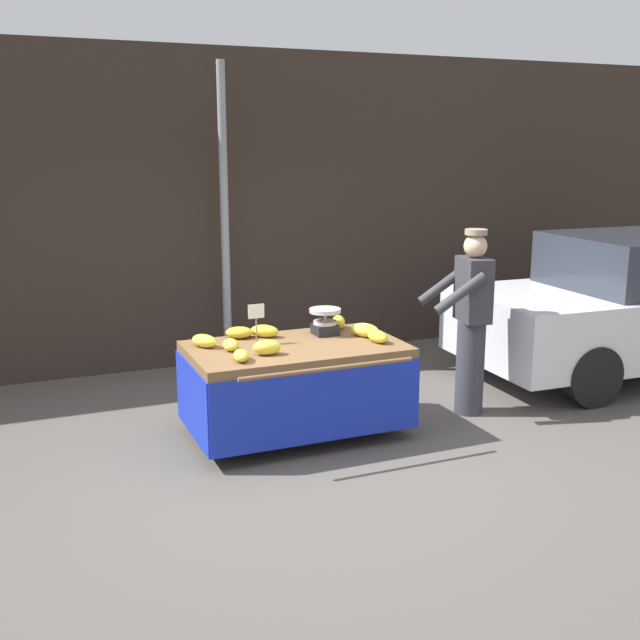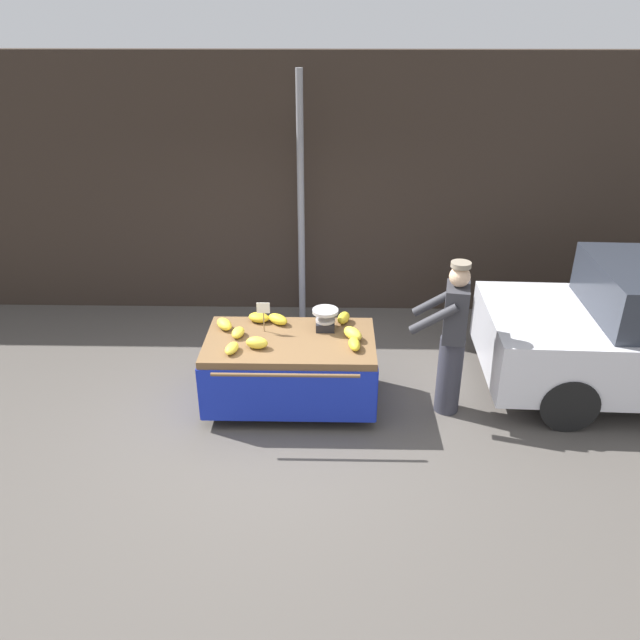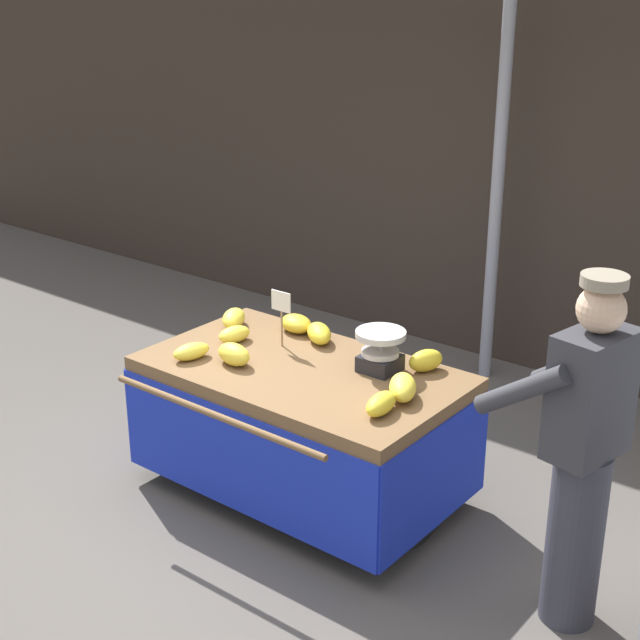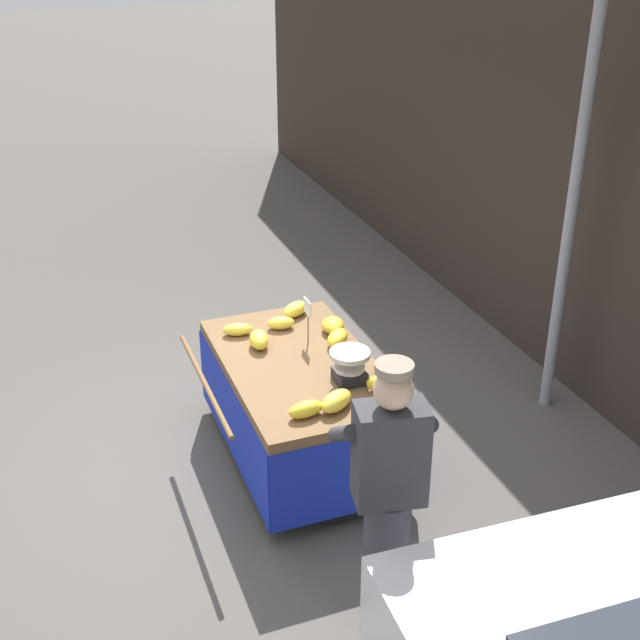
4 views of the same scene
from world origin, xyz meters
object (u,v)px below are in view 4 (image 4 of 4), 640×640
object	(u,v)px
banana_bunch_3	(338,338)
banana_bunch_8	(336,401)
banana_cart	(300,388)
banana_bunch_7	(333,325)
banana_bunch_4	(238,329)
banana_bunch_6	(382,384)
banana_bunch_0	(281,323)
price_sign	(308,311)
banana_bunch_2	(306,409)
banana_bunch_1	(296,309)
weighing_scale	(350,367)
banana_bunch_5	(259,340)
vendor_person	(388,498)
street_pole	(571,216)

from	to	relation	value
banana_bunch_3	banana_bunch_8	size ratio (longest dim) A/B	0.94
banana_cart	banana_bunch_7	bearing A→B (deg)	132.67
banana_bunch_4	banana_bunch_6	distance (m)	1.33
banana_bunch_0	banana_bunch_3	size ratio (longest dim) A/B	0.82
price_sign	banana_bunch_2	size ratio (longest dim) A/B	1.41
banana_bunch_1	banana_bunch_7	bearing A→B (deg)	26.67
banana_bunch_6	banana_bunch_7	xyz separation A→B (m)	(-0.94, 0.01, -0.01)
weighing_scale	banana_bunch_5	world-z (taller)	weighing_scale
weighing_scale	banana_bunch_8	bearing A→B (deg)	-36.29
banana_bunch_0	vendor_person	bearing A→B (deg)	-3.20
banana_bunch_4	banana_bunch_8	size ratio (longest dim) A/B	0.84
banana_bunch_0	banana_bunch_8	bearing A→B (deg)	-1.02
banana_cart	banana_bunch_8	size ratio (longest dim) A/B	6.71
banana_cart	banana_bunch_5	bearing A→B (deg)	-147.94
street_pole	banana_bunch_2	size ratio (longest dim) A/B	13.67
vendor_person	banana_bunch_7	bearing A→B (deg)	166.72
vendor_person	banana_bunch_4	bearing A→B (deg)	-174.53
price_sign	vendor_person	world-z (taller)	vendor_person
weighing_scale	banana_bunch_2	xyz separation A→B (m)	(0.30, -0.43, -0.07)
price_sign	banana_bunch_7	size ratio (longest dim) A/B	1.44
banana_bunch_5	banana_bunch_6	distance (m)	1.07
banana_bunch_4	banana_bunch_8	bearing A→B (deg)	14.53
banana_bunch_1	banana_bunch_2	size ratio (longest dim) A/B	1.03
price_sign	banana_bunch_0	size ratio (longest dim) A/B	1.62
vendor_person	banana_bunch_6	bearing A→B (deg)	157.04
weighing_scale	banana_bunch_1	distance (m)	1.10
banana_bunch_3	banana_bunch_6	xyz separation A→B (m)	(0.72, 0.03, 0.01)
price_sign	banana_bunch_3	distance (m)	0.30
banana_cart	banana_bunch_0	distance (m)	0.61
banana_bunch_4	weighing_scale	bearing A→B (deg)	29.55
banana_bunch_5	banana_bunch_1	bearing A→B (deg)	133.38
banana_bunch_3	banana_bunch_0	bearing A→B (deg)	-141.89
banana_bunch_2	banana_bunch_8	size ratio (longest dim) A/B	0.89
banana_bunch_1	banana_bunch_7	size ratio (longest dim) A/B	1.05
banana_bunch_2	banana_bunch_7	size ratio (longest dim) A/B	1.02
street_pole	banana_bunch_4	bearing A→B (deg)	-103.52
street_pole	banana_bunch_0	distance (m)	2.33
banana_bunch_6	banana_bunch_0	bearing A→B (deg)	-162.85
weighing_scale	banana_bunch_5	distance (m)	0.82
banana_bunch_5	banana_bunch_2	bearing A→B (deg)	0.62
banana_bunch_4	banana_bunch_0	bearing A→B (deg)	87.33
street_pole	banana_bunch_4	distance (m)	2.65
weighing_scale	vendor_person	size ratio (longest dim) A/B	0.16
weighing_scale	banana_bunch_5	xyz separation A→B (m)	(-0.69, -0.44, -0.06)
banana_bunch_1	banana_bunch_8	world-z (taller)	banana_bunch_8
banana_bunch_7	banana_bunch_8	distance (m)	1.10
banana_bunch_3	banana_bunch_7	xyz separation A→B (m)	(-0.22, 0.05, -0.00)
price_sign	banana_bunch_0	world-z (taller)	price_sign
banana_bunch_5	vendor_person	bearing A→B (deg)	3.45
banana_bunch_1	street_pole	bearing A→B (deg)	68.84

